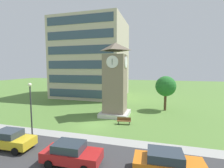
% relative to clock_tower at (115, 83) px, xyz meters
% --- Properties ---
extents(ground_plane, '(160.00, 160.00, 0.00)m').
position_rel_clock_tower_xyz_m(ground_plane, '(-1.54, -4.81, -4.96)').
color(ground_plane, '#567F38').
extents(street_asphalt, '(120.00, 7.20, 0.01)m').
position_rel_clock_tower_xyz_m(street_asphalt, '(-1.54, -13.04, -4.96)').
color(street_asphalt, '#38383A').
rests_on(street_asphalt, ground).
extents(kerb_strip, '(120.00, 1.60, 0.01)m').
position_rel_clock_tower_xyz_m(kerb_strip, '(-1.54, -8.64, -4.96)').
color(kerb_strip, '#9E9E99').
rests_on(kerb_strip, ground).
extents(office_building, '(16.85, 14.66, 19.20)m').
position_rel_clock_tower_xyz_m(office_building, '(-10.38, 16.11, 4.64)').
color(office_building, beige).
rests_on(office_building, ground).
extents(clock_tower, '(4.26, 4.26, 11.05)m').
position_rel_clock_tower_xyz_m(clock_tower, '(0.00, 0.00, 0.00)').
color(clock_tower, gray).
rests_on(clock_tower, ground).
extents(park_bench, '(1.85, 0.75, 0.88)m').
position_rel_clock_tower_xyz_m(park_bench, '(2.10, -3.55, -4.50)').
color(park_bench, brown).
rests_on(park_bench, ground).
extents(street_lamp, '(0.36, 0.36, 5.81)m').
position_rel_clock_tower_xyz_m(street_lamp, '(-6.15, -10.41, -1.35)').
color(street_lamp, '#333338').
rests_on(street_lamp, ground).
extents(tree_by_building, '(3.43, 3.43, 5.92)m').
position_rel_clock_tower_xyz_m(tree_by_building, '(7.56, 5.19, -0.79)').
color(tree_by_building, '#513823').
rests_on(tree_by_building, ground).
extents(parked_car_yellow, '(4.27, 2.12, 1.69)m').
position_rel_clock_tower_xyz_m(parked_car_yellow, '(-6.60, -12.58, -4.10)').
color(parked_car_yellow, gold).
rests_on(parked_car_yellow, ground).
extents(parked_car_red, '(4.53, 2.19, 1.69)m').
position_rel_clock_tower_xyz_m(parked_car_red, '(-0.01, -13.30, -4.10)').
color(parked_car_red, red).
rests_on(parked_car_red, ground).
extents(parked_car_orange, '(4.76, 2.20, 1.69)m').
position_rel_clock_tower_xyz_m(parked_car_orange, '(6.95, -12.69, -4.10)').
color(parked_car_orange, orange).
rests_on(parked_car_orange, ground).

